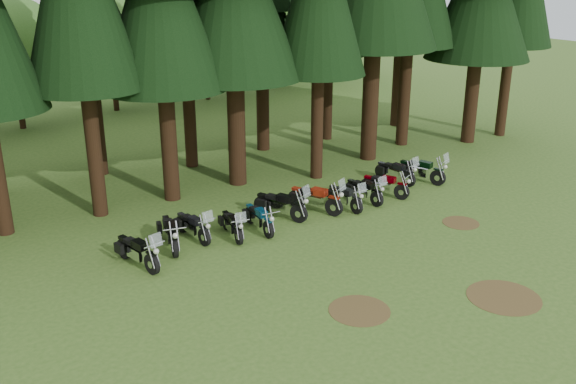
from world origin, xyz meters
The scene contains 21 objects.
ground centered at (0.00, 0.00, 0.00)m, with size 120.00×120.00×0.00m, color #375A1D.
decid_3 centered at (-4.71, 25.13, 4.51)m, with size 6.12×5.95×7.65m.
decid_4 centered at (1.58, 26.32, 4.37)m, with size 5.93×5.76×7.41m.
decid_5 centered at (8.29, 25.71, 6.23)m, with size 8.45×8.21×10.56m.
decid_6 centered at (14.85, 27.01, 5.20)m, with size 7.06×6.86×8.82m.
decid_7 centered at (19.46, 26.83, 6.22)m, with size 8.44×8.20×10.55m.
dirt_patch_0 centered at (-3.00, -2.00, 0.01)m, with size 1.80×1.80×0.01m, color #4C3D1E.
dirt_patch_1 centered at (4.50, 0.50, 0.01)m, with size 1.40×1.40×0.01m, color #4C3D1E.
dirt_patch_2 centered at (1.00, -4.00, 0.01)m, with size 2.20×2.20×0.01m, color #4C3D1E.
motorcycle_0 centered at (-6.95, 4.42, 0.50)m, with size 0.67×2.39×1.50m.
motorcycle_1 centered at (-5.42, 5.12, 0.49)m, with size 0.85×2.32×0.97m.
motorcycle_2 centered at (-4.45, 5.27, 0.46)m, with size 0.44×2.21×1.39m.
motorcycle_3 centered at (-3.22, 4.59, 0.44)m, with size 0.72×2.09×1.32m.
motorcycle_4 centered at (-2.11, 4.50, 0.45)m, with size 0.44×2.19×0.89m.
motorcycle_5 centered at (-0.77, 5.00, 0.52)m, with size 1.17×2.40×1.55m.
motorcycle_6 centered at (0.73, 4.73, 0.53)m, with size 1.19×2.45×1.58m.
motorcycle_7 centered at (1.93, 4.31, 0.46)m, with size 0.41×2.17×1.37m.
motorcycle_8 centered at (3.07, 4.41, 0.46)m, with size 0.41×2.19×1.38m.
motorcycle_9 centered at (4.20, 4.37, 0.46)m, with size 0.96×2.11×0.91m.
motorcycle_10 centered at (5.82, 5.34, 0.48)m, with size 0.54×2.27×1.42m.
motorcycle_11 centered at (6.85, 4.73, 0.51)m, with size 0.95×2.43×1.54m.
Camera 1 is at (-14.23, -13.79, 9.61)m, focal length 40.00 mm.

